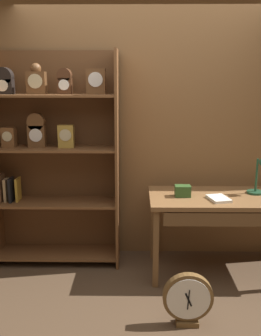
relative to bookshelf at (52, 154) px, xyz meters
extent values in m
plane|color=#4C3826|center=(0.92, -1.06, -1.11)|extent=(10.00, 10.00, 0.00)
cube|color=brown|center=(0.92, 0.21, 0.19)|extent=(4.80, 0.05, 2.60)
cube|color=brown|center=(0.64, -0.04, -0.06)|extent=(0.03, 0.39, 2.08)
cube|color=brown|center=(0.03, 0.14, -0.06)|extent=(1.25, 0.01, 2.08)
cube|color=brown|center=(0.03, -0.04, -1.02)|extent=(1.20, 0.37, 0.02)
cube|color=brown|center=(0.03, -0.04, -0.48)|extent=(1.20, 0.37, 0.02)
cube|color=brown|center=(0.03, -0.04, 0.06)|extent=(1.20, 0.37, 0.02)
cube|color=brown|center=(0.03, -0.04, 0.56)|extent=(1.20, 0.37, 0.02)
cube|color=black|center=(-0.41, -0.03, 0.64)|extent=(0.17, 0.10, 0.14)
cylinder|color=black|center=(-0.41, -0.03, 0.73)|extent=(0.17, 0.10, 0.17)
cylinder|color=silver|center=(-0.41, -0.08, 0.65)|extent=(0.10, 0.01, 0.10)
cube|color=brown|center=(-0.40, -0.03, 0.17)|extent=(0.12, 0.10, 0.19)
cylinder|color=#C6B78C|center=(-0.40, -0.09, 0.18)|extent=(0.09, 0.01, 0.09)
cube|color=brown|center=(-0.10, -0.04, 0.68)|extent=(0.17, 0.10, 0.21)
sphere|color=brown|center=(-0.10, -0.04, 0.81)|extent=(0.10, 0.10, 0.10)
cylinder|color=#C6B78C|center=(-0.10, -0.09, 0.69)|extent=(0.13, 0.01, 0.13)
cube|color=brown|center=(-0.13, -0.04, 0.18)|extent=(0.16, 0.08, 0.21)
cylinder|color=brown|center=(-0.13, -0.04, 0.32)|extent=(0.16, 0.08, 0.16)
cylinder|color=silver|center=(-0.13, -0.08, 0.19)|extent=(0.12, 0.01, 0.12)
cube|color=#472816|center=(0.16, -0.02, 0.65)|extent=(0.13, 0.11, 0.15)
cylinder|color=#472816|center=(0.16, -0.02, 0.75)|extent=(0.13, 0.11, 0.13)
cylinder|color=white|center=(0.16, -0.08, 0.66)|extent=(0.10, 0.01, 0.10)
cube|color=#B28C38|center=(0.16, -0.05, 0.18)|extent=(0.15, 0.08, 0.22)
cylinder|color=#C6B78C|center=(0.16, -0.10, 0.20)|extent=(0.11, 0.01, 0.11)
cube|color=brown|center=(0.45, -0.02, 0.69)|extent=(0.18, 0.09, 0.23)
cylinder|color=silver|center=(0.45, -0.07, 0.71)|extent=(0.13, 0.01, 0.13)
cube|color=brown|center=(-0.51, -0.03, -0.34)|extent=(0.04, 0.15, 0.26)
cube|color=tan|center=(-0.46, -0.04, -0.35)|extent=(0.03, 0.13, 0.23)
cube|color=black|center=(-0.40, -0.06, -0.35)|extent=(0.02, 0.14, 0.24)
cube|color=#B78C2D|center=(-0.34, -0.02, -0.35)|extent=(0.02, 0.14, 0.23)
cube|color=brown|center=(1.67, -0.25, -0.36)|extent=(1.44, 0.67, 0.04)
cube|color=brown|center=(1.00, -0.54, -0.74)|extent=(0.05, 0.05, 0.72)
cube|color=brown|center=(1.00, 0.03, -0.74)|extent=(0.05, 0.05, 0.72)
cube|color=brown|center=(1.67, -0.57, -0.45)|extent=(1.23, 0.03, 0.12)
cylinder|color=#1E472D|center=(1.95, -0.16, -0.33)|extent=(0.16, 0.16, 0.02)
cylinder|color=#1E472D|center=(1.95, -0.16, -0.17)|extent=(0.02, 0.02, 0.31)
cube|color=#2D5123|center=(1.25, -0.26, -0.29)|extent=(0.14, 0.10, 0.10)
cube|color=silver|center=(1.56, -0.37, -0.33)|extent=(0.21, 0.25, 0.02)
cube|color=brown|center=(1.21, -1.08, -1.09)|extent=(0.17, 0.11, 0.04)
cylinder|color=brown|center=(1.21, -1.08, -0.88)|extent=(0.38, 0.06, 0.38)
cylinder|color=white|center=(1.21, -1.12, -0.88)|extent=(0.33, 0.01, 0.33)
cube|color=black|center=(1.21, -1.12, -0.88)|extent=(0.06, 0.01, 0.11)
cube|color=black|center=(1.21, -1.12, -0.88)|extent=(0.02, 0.01, 0.16)
camera|label=1|loc=(0.82, -3.66, 0.71)|focal=41.08mm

